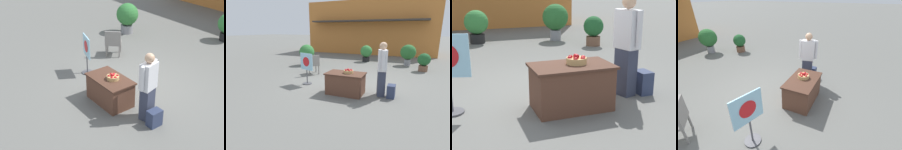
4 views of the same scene
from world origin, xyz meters
The scene contains 12 objects.
ground_plane centered at (0.00, 0.00, 0.00)m, with size 120.00×120.00×0.00m, color slate.
storefront_building centered at (-1.56, 10.46, 2.29)m, with size 11.17×4.69×4.57m.
display_table centered at (0.22, -1.14, 0.36)m, with size 1.28×0.77×0.72m.
apple_basket centered at (0.31, -1.11, 0.78)m, with size 0.32×0.32×0.16m.
person_visitor centered at (1.36, -0.86, 0.90)m, with size 0.35×0.59×1.75m.
backpack centered at (1.70, -0.92, 0.21)m, with size 0.24×0.34×0.42m.
poster_board centered at (-1.58, -0.70, 0.69)m, with size 0.66×0.36×1.23m.
patio_chair centered at (-2.17, 0.76, 0.53)m, with size 0.78×0.78×0.95m.
potted_plant_near_right centered at (2.80, 3.55, 0.53)m, with size 0.64×0.64×0.94m.
potted_plant_far_left centered at (-0.67, 5.23, 0.63)m, with size 0.79×0.79×1.10m.
potted_plant_far_right centered at (1.98, 4.91, 0.77)m, with size 0.90×0.90×1.26m.
potted_plant_near_left centered at (-3.73, 2.66, 0.73)m, with size 0.91×0.91×1.25m.
Camera 2 is at (2.19, -6.43, 2.12)m, focal length 28.00 mm.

